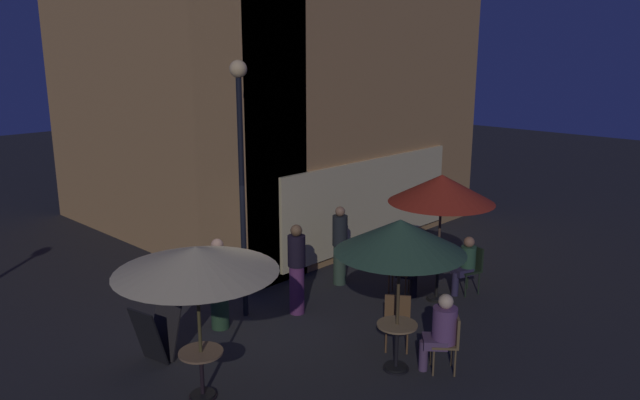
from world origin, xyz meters
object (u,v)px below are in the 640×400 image
(cafe_chair_2, at_px, (395,268))
(patron_standing_5, at_px, (219,284))
(cafe_chair_3, at_px, (471,265))
(patron_standing_4, at_px, (297,269))
(cafe_table_2, at_px, (437,277))
(patron_seated_1, at_px, (402,263))
(patio_umbrella_1, at_px, (400,237))
(street_lamp_near_corner, at_px, (241,150))
(patio_umbrella_2, at_px, (442,189))
(cafe_chair_1, at_px, (450,338))
(cafe_chair_0, at_px, (397,317))
(patio_umbrella_0, at_px, (196,260))
(menu_sandwich_board, at_px, (157,332))
(cafe_table_1, at_px, (397,339))
(patron_standing_3, at_px, (340,245))
(patron_seated_0, at_px, (441,328))
(patron_seated_2, at_px, (466,262))
(cafe_table_0, at_px, (202,366))

(cafe_chair_2, bearing_deg, patron_standing_5, -135.77)
(cafe_chair_3, distance_m, patron_standing_4, 3.68)
(cafe_table_2, distance_m, patron_seated_1, 0.74)
(cafe_table_2, distance_m, patio_umbrella_1, 3.41)
(street_lamp_near_corner, height_order, cafe_chair_2, street_lamp_near_corner)
(patio_umbrella_2, bearing_deg, cafe_chair_2, 114.64)
(cafe_chair_1, bearing_deg, cafe_chair_0, -45.69)
(patio_umbrella_0, distance_m, cafe_chair_1, 4.04)
(menu_sandwich_board, relative_size, cafe_table_1, 1.23)
(cafe_chair_1, bearing_deg, cafe_table_2, -93.00)
(patron_standing_5, bearing_deg, patron_standing_4, 26.24)
(patron_standing_3, height_order, patron_standing_5, patron_standing_3)
(patron_standing_3, distance_m, patron_standing_5, 3.05)
(patio_umbrella_0, bearing_deg, menu_sandwich_board, 84.12)
(patio_umbrella_2, bearing_deg, patron_seated_0, -145.77)
(street_lamp_near_corner, bearing_deg, patio_umbrella_0, -142.09)
(cafe_chair_2, bearing_deg, street_lamp_near_corner, -141.69)
(cafe_table_1, bearing_deg, cafe_chair_0, 36.18)
(menu_sandwich_board, height_order, cafe_chair_3, cafe_chair_3)
(patio_umbrella_1, relative_size, patron_standing_3, 1.43)
(patron_standing_5, bearing_deg, patron_seated_2, 19.58)
(cafe_chair_0, xyz_separation_m, cafe_chair_3, (2.94, 0.33, 0.06))
(cafe_table_1, bearing_deg, patron_seated_0, -49.99)
(cafe_table_0, xyz_separation_m, cafe_chair_3, (6.12, -0.74, 0.10))
(street_lamp_near_corner, height_order, cafe_table_1, street_lamp_near_corner)
(cafe_table_2, height_order, patron_standing_5, patron_standing_5)
(menu_sandwich_board, height_order, patron_seated_0, patron_seated_0)
(cafe_table_0, distance_m, patron_standing_3, 4.86)
(patio_umbrella_1, relative_size, patron_seated_0, 1.91)
(patio_umbrella_2, relative_size, patron_standing_3, 1.50)
(patron_seated_0, bearing_deg, street_lamp_near_corner, -28.39)
(street_lamp_near_corner, height_order, cafe_chair_1, street_lamp_near_corner)
(patron_standing_5, bearing_deg, cafe_table_1, -25.17)
(cafe_table_2, xyz_separation_m, patron_seated_2, (0.66, -0.23, 0.20))
(patio_umbrella_2, xyz_separation_m, patron_standing_4, (-2.37, 1.55, -1.38))
(cafe_table_1, bearing_deg, cafe_chair_1, -49.99)
(street_lamp_near_corner, distance_m, cafe_chair_3, 5.27)
(patron_seated_0, bearing_deg, patron_seated_1, -82.33)
(menu_sandwich_board, height_order, cafe_table_1, menu_sandwich_board)
(cafe_chair_2, distance_m, patron_seated_2, 1.43)
(cafe_chair_1, distance_m, cafe_chair_3, 3.36)
(street_lamp_near_corner, bearing_deg, cafe_table_1, -84.00)
(patron_standing_4, bearing_deg, patio_umbrella_1, -75.99)
(street_lamp_near_corner, relative_size, cafe_chair_1, 5.01)
(patio_umbrella_2, bearing_deg, patio_umbrella_0, 175.11)
(menu_sandwich_board, relative_size, cafe_chair_0, 1.09)
(cafe_table_0, distance_m, cafe_chair_1, 3.75)
(cafe_chair_0, bearing_deg, cafe_chair_1, 48.14)
(cafe_chair_2, bearing_deg, cafe_table_1, -77.20)
(menu_sandwich_board, distance_m, patio_umbrella_0, 2.13)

